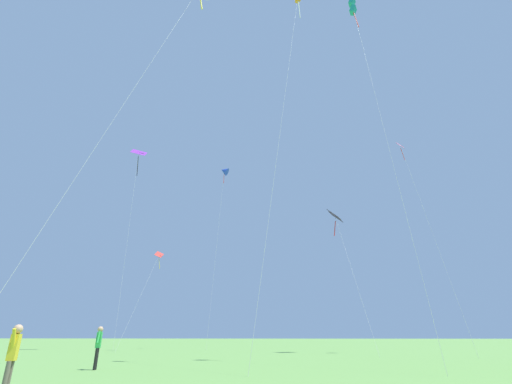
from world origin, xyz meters
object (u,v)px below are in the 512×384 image
object	(u,v)px
kite_pink_low	(405,159)
kite_blue_delta	(224,171)
person_in_blue_jacket	(98,343)
kite_black_large	(336,220)
person_child_small	(13,353)
kite_teal_box	(353,8)
kite_purple_streamer	(138,160)
kite_red_high	(157,261)

from	to	relation	value
kite_pink_low	kite_blue_delta	bearing A→B (deg)	150.47
kite_blue_delta	person_in_blue_jacket	bearing A→B (deg)	-90.94
kite_black_large	kite_blue_delta	size ratio (longest dim) A/B	0.57
kite_blue_delta	person_child_small	bearing A→B (deg)	-88.02
kite_teal_box	kite_pink_low	bearing A→B (deg)	60.06
kite_purple_streamer	kite_red_high	xyz separation A→B (m)	(4.25, -1.08, -13.20)
kite_blue_delta	person_in_blue_jacket	distance (m)	35.79
kite_blue_delta	kite_red_high	size ratio (longest dim) A/B	2.27
kite_purple_streamer	person_child_small	bearing A→B (deg)	-69.53
kite_pink_low	person_in_blue_jacket	distance (m)	31.79
kite_red_high	kite_purple_streamer	bearing A→B (deg)	165.73
kite_red_high	person_in_blue_jacket	xyz separation A→B (m)	(5.63, -22.11, -8.11)
person_in_blue_jacket	kite_red_high	bearing A→B (deg)	104.28
person_in_blue_jacket	person_child_small	bearing A→B (deg)	-77.70
person_child_small	person_in_blue_jacket	bearing A→B (deg)	102.30
person_child_small	kite_pink_low	bearing A→B (deg)	51.87
kite_purple_streamer	kite_pink_low	world-z (taller)	kite_purple_streamer
kite_black_large	kite_teal_box	world-z (taller)	kite_teal_box
kite_teal_box	person_child_small	distance (m)	32.89
kite_teal_box	kite_blue_delta	distance (m)	26.84
kite_pink_low	kite_red_high	distance (m)	28.61
kite_teal_box	person_in_blue_jacket	bearing A→B (deg)	-157.13
kite_teal_box	person_child_small	bearing A→B (deg)	-133.16
kite_red_high	kite_teal_box	bearing A→B (deg)	-37.30
kite_pink_low	kite_black_large	bearing A→B (deg)	167.62
kite_black_large	kite_red_high	world-z (taller)	kite_black_large
kite_teal_box	kite_black_large	bearing A→B (deg)	95.90
kite_teal_box	person_in_blue_jacket	world-z (taller)	kite_teal_box
kite_pink_low	person_in_blue_jacket	xyz separation A→B (m)	(-21.04, -16.74, -16.95)
kite_pink_low	person_child_small	world-z (taller)	kite_pink_low
kite_pink_low	kite_red_high	world-z (taller)	kite_pink_low
person_in_blue_jacket	person_child_small	xyz separation A→B (m)	(1.72, -7.87, -0.08)
kite_purple_streamer	kite_blue_delta	xyz separation A→B (m)	(10.34, 5.21, 0.47)
person_in_blue_jacket	kite_teal_box	bearing A→B (deg)	22.87
kite_teal_box	kite_red_high	size ratio (longest dim) A/B	2.75
kite_black_large	person_in_blue_jacket	xyz separation A→B (m)	(-13.82, -18.33, -11.16)
kite_purple_streamer	kite_teal_box	distance (m)	30.52
kite_teal_box	person_child_small	world-z (taller)	kite_teal_box
kite_black_large	kite_red_high	xyz separation A→B (m)	(-19.45, 3.78, -3.04)
kite_purple_streamer	person_child_small	size ratio (longest dim) A/B	14.30
kite_purple_streamer	kite_red_high	world-z (taller)	kite_purple_streamer
kite_purple_streamer	kite_red_high	bearing A→B (deg)	-14.27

